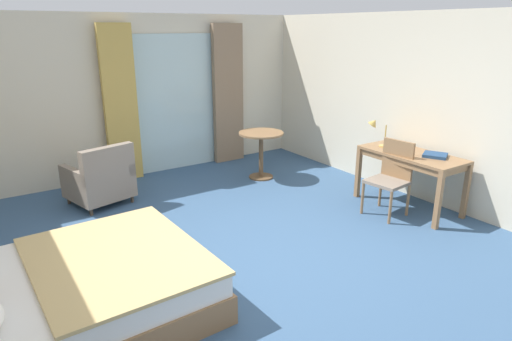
% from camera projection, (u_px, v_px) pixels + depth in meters
% --- Properties ---
extents(ground, '(6.50, 7.60, 0.10)m').
position_uv_depth(ground, '(256.00, 267.00, 4.56)').
color(ground, '#38567A').
extents(wall_back, '(6.10, 0.12, 2.52)m').
position_uv_depth(wall_back, '(131.00, 97.00, 6.95)').
color(wall_back, beige).
rests_on(wall_back, ground).
extents(wall_right, '(0.12, 7.20, 2.52)m').
position_uv_depth(wall_right, '(447.00, 112.00, 5.73)').
color(wall_right, beige).
rests_on(wall_right, ground).
extents(balcony_glass_door, '(1.45, 0.02, 2.22)m').
position_uv_depth(balcony_glass_door, '(176.00, 103.00, 7.31)').
color(balcony_glass_door, silver).
rests_on(balcony_glass_door, ground).
extents(curtain_panel_left, '(0.50, 0.10, 2.38)m').
position_uv_depth(curtain_panel_left, '(121.00, 105.00, 6.71)').
color(curtain_panel_left, tan).
rests_on(curtain_panel_left, ground).
extents(curtain_panel_right, '(0.56, 0.10, 2.38)m').
position_uv_depth(curtain_panel_right, '(228.00, 95.00, 7.71)').
color(curtain_panel_right, '#897056').
rests_on(curtain_panel_right, ground).
extents(bed, '(2.14, 1.75, 1.08)m').
position_uv_depth(bed, '(69.00, 293.00, 3.58)').
color(bed, olive).
rests_on(bed, ground).
extents(writing_desk, '(0.62, 1.34, 0.75)m').
position_uv_depth(writing_desk, '(411.00, 160.00, 5.77)').
color(writing_desk, olive).
rests_on(writing_desk, ground).
extents(desk_chair, '(0.48, 0.50, 0.95)m').
position_uv_depth(desk_chair, '(391.00, 174.00, 5.61)').
color(desk_chair, gray).
rests_on(desk_chair, ground).
extents(desk_lamp, '(0.25, 0.29, 0.41)m').
position_uv_depth(desk_lamp, '(377.00, 128.00, 6.02)').
color(desk_lamp, tan).
rests_on(desk_lamp, writing_desk).
extents(closed_book, '(0.35, 0.36, 0.04)m').
position_uv_depth(closed_book, '(435.00, 155.00, 5.57)').
color(closed_book, navy).
rests_on(closed_book, writing_desk).
extents(armchair_by_window, '(0.88, 0.88, 0.85)m').
position_uv_depth(armchair_by_window, '(100.00, 180.00, 5.96)').
color(armchair_by_window, gray).
rests_on(armchair_by_window, ground).
extents(round_cafe_table, '(0.70, 0.70, 0.75)m').
position_uv_depth(round_cafe_table, '(261.00, 144.00, 6.96)').
color(round_cafe_table, olive).
rests_on(round_cafe_table, ground).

